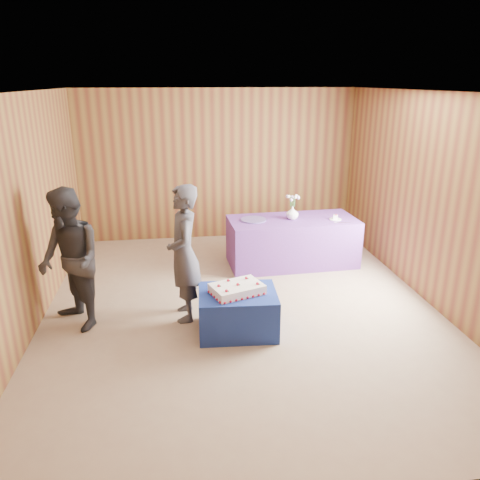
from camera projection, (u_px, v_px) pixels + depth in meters
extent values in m
plane|color=gray|center=(241.00, 307.00, 6.12)|extent=(6.00, 6.00, 0.00)
cube|color=brown|center=(218.00, 166.00, 8.49)|extent=(5.00, 0.04, 2.70)
cube|color=brown|center=(310.00, 333.00, 2.87)|extent=(5.00, 0.04, 2.70)
cube|color=brown|center=(26.00, 216.00, 5.36)|extent=(0.04, 6.00, 2.70)
cube|color=brown|center=(433.00, 201.00, 6.01)|extent=(0.04, 6.00, 2.70)
cube|color=white|center=(241.00, 92.00, 5.25)|extent=(5.00, 6.00, 0.04)
cube|color=navy|center=(238.00, 312.00, 5.48)|extent=(0.94, 0.75, 0.50)
cube|color=#643593|center=(292.00, 242.00, 7.48)|extent=(2.04, 0.99, 0.75)
cube|color=white|center=(237.00, 289.00, 5.37)|extent=(0.66, 0.55, 0.10)
sphere|color=#B70E28|center=(222.00, 304.00, 5.09)|extent=(0.03, 0.03, 0.03)
sphere|color=#B70E28|center=(267.00, 293.00, 5.34)|extent=(0.03, 0.03, 0.03)
sphere|color=#B70E28|center=(208.00, 290.00, 5.41)|extent=(0.03, 0.03, 0.03)
sphere|color=#B70E28|center=(251.00, 281.00, 5.66)|extent=(0.03, 0.03, 0.03)
sphere|color=#B70E28|center=(227.00, 289.00, 5.19)|extent=(0.03, 0.03, 0.03)
cone|color=#135322|center=(229.00, 290.00, 5.20)|extent=(0.02, 0.03, 0.02)
sphere|color=#B70E28|center=(245.00, 278.00, 5.48)|extent=(0.03, 0.03, 0.03)
cone|color=#135322|center=(247.00, 279.00, 5.49)|extent=(0.02, 0.03, 0.02)
sphere|color=#B70E28|center=(237.00, 283.00, 5.34)|extent=(0.03, 0.03, 0.03)
cone|color=#135322|center=(239.00, 284.00, 5.35)|extent=(0.02, 0.03, 0.02)
imported|color=white|center=(292.00, 213.00, 7.32)|extent=(0.25, 0.25, 0.20)
cylinder|color=#28642D|center=(295.00, 202.00, 7.27)|extent=(0.01, 0.01, 0.15)
sphere|color=silver|center=(298.00, 197.00, 7.25)|extent=(0.05, 0.05, 0.05)
cylinder|color=#28642D|center=(294.00, 202.00, 7.29)|extent=(0.01, 0.01, 0.15)
sphere|color=white|center=(296.00, 196.00, 7.30)|extent=(0.05, 0.05, 0.05)
cylinder|color=#28642D|center=(293.00, 202.00, 7.30)|extent=(0.01, 0.01, 0.15)
sphere|color=silver|center=(292.00, 196.00, 7.32)|extent=(0.05, 0.05, 0.05)
cylinder|color=#28642D|center=(291.00, 202.00, 7.29)|extent=(0.01, 0.01, 0.15)
sphere|color=white|center=(289.00, 196.00, 7.31)|extent=(0.05, 0.05, 0.05)
cylinder|color=#28642D|center=(290.00, 202.00, 7.27)|extent=(0.01, 0.01, 0.15)
sphere|color=silver|center=(287.00, 197.00, 7.26)|extent=(0.05, 0.05, 0.05)
cylinder|color=#28642D|center=(291.00, 202.00, 7.25)|extent=(0.01, 0.01, 0.15)
sphere|color=white|center=(288.00, 198.00, 7.20)|extent=(0.05, 0.05, 0.05)
cylinder|color=#28642D|center=(292.00, 203.00, 7.23)|extent=(0.01, 0.01, 0.15)
sphere|color=silver|center=(291.00, 199.00, 7.16)|extent=(0.05, 0.05, 0.05)
cylinder|color=#28642D|center=(294.00, 203.00, 7.23)|extent=(0.01, 0.01, 0.15)
sphere|color=white|center=(295.00, 199.00, 7.16)|extent=(0.05, 0.05, 0.05)
cylinder|color=#28642D|center=(295.00, 202.00, 7.25)|extent=(0.01, 0.01, 0.15)
sphere|color=silver|center=(298.00, 198.00, 7.20)|extent=(0.05, 0.05, 0.05)
cylinder|color=#55458A|center=(253.00, 220.00, 7.28)|extent=(0.41, 0.41, 0.02)
cylinder|color=white|center=(335.00, 219.00, 7.32)|extent=(0.19, 0.19, 0.01)
cube|color=white|center=(336.00, 217.00, 7.31)|extent=(0.09, 0.08, 0.06)
sphere|color=#B70E28|center=(336.00, 215.00, 7.28)|extent=(0.02, 0.02, 0.02)
cube|color=silver|center=(342.00, 223.00, 7.17)|extent=(0.26, 0.05, 0.00)
imported|color=#393A44|center=(184.00, 254.00, 5.63)|extent=(0.44, 0.64, 1.69)
imported|color=#2E3038|center=(70.00, 260.00, 5.40)|extent=(1.00, 1.04, 1.70)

